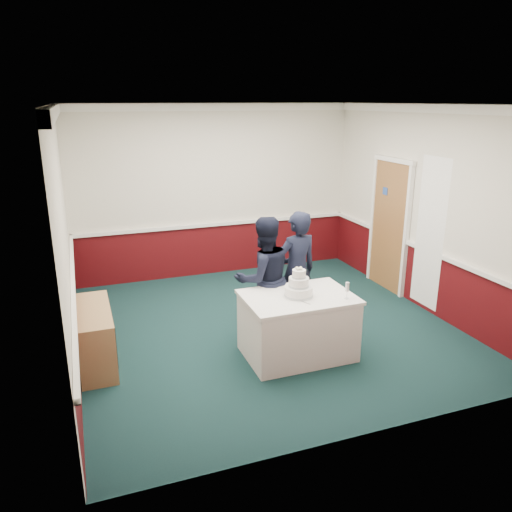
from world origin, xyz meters
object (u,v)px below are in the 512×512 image
object	(u,v)px
cake_knife	(303,302)
champagne_flute	(347,288)
cake_table	(298,325)
wedding_cake	(299,287)
person_woman	(297,271)
person_man	(264,278)
sideboard	(96,336)

from	to	relation	value
cake_knife	champagne_flute	xyz separation A→B (m)	(0.53, -0.08, 0.14)
cake_knife	cake_table	bearing A→B (deg)	58.83
wedding_cake	person_woman	world-z (taller)	person_woman
person_man	person_woman	size ratio (longest dim) A/B	0.99
sideboard	person_woman	distance (m)	2.69
champagne_flute	person_man	xyz separation A→B (m)	(-0.71, 0.90, -0.10)
wedding_cake	person_woman	distance (m)	0.77
person_woman	cake_table	bearing A→B (deg)	58.30
person_woman	sideboard	bearing A→B (deg)	-7.39
cake_table	cake_knife	distance (m)	0.44
cake_table	cake_knife	xyz separation A→B (m)	(-0.03, -0.20, 0.39)
sideboard	person_man	bearing A→B (deg)	-0.39
wedding_cake	person_woman	size ratio (longest dim) A/B	0.22
person_man	person_woman	xyz separation A→B (m)	(0.51, 0.09, 0.01)
person_man	person_woman	bearing A→B (deg)	-174.17
cake_table	wedding_cake	bearing A→B (deg)	90.00
sideboard	wedding_cake	distance (m)	2.50
champagne_flute	person_woman	distance (m)	1.02
cake_table	person_woman	xyz separation A→B (m)	(0.30, 0.71, 0.43)
sideboard	person_woman	size ratio (longest dim) A/B	0.72
cake_table	person_woman	size ratio (longest dim) A/B	0.79
sideboard	cake_knife	distance (m)	2.51
cake_knife	person_man	world-z (taller)	person_man
champagne_flute	person_woman	world-z (taller)	person_woman
sideboard	champagne_flute	distance (m)	3.05
cake_knife	champagne_flute	size ratio (longest dim) A/B	1.07
cake_table	cake_knife	size ratio (longest dim) A/B	6.00
sideboard	wedding_cake	bearing A→B (deg)	-15.15
cake_knife	champagne_flute	distance (m)	0.55
cake_table	wedding_cake	xyz separation A→B (m)	(0.00, 0.00, 0.50)
cake_table	champagne_flute	bearing A→B (deg)	-29.25
sideboard	person_woman	world-z (taller)	person_woman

